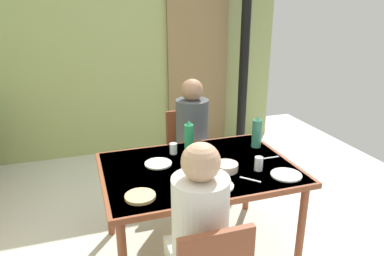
% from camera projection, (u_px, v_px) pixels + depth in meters
% --- Properties ---
extents(wall_back, '(4.27, 0.10, 2.64)m').
position_uv_depth(wall_back, '(114.00, 49.00, 4.33)').
color(wall_back, '#A0AF69').
rests_on(wall_back, ground_plane).
extents(door_wooden, '(0.80, 0.05, 2.00)m').
position_uv_depth(door_wooden, '(198.00, 71.00, 4.67)').
color(door_wooden, olive).
rests_on(door_wooden, ground_plane).
extents(stove_pipe_column, '(0.12, 0.12, 2.64)m').
position_uv_depth(stove_pipe_column, '(245.00, 48.00, 4.48)').
color(stove_pipe_column, black).
rests_on(stove_pipe_column, ground_plane).
extents(dining_table, '(1.40, 0.99, 0.73)m').
position_uv_depth(dining_table, '(198.00, 175.00, 2.62)').
color(dining_table, brown).
rests_on(dining_table, ground_plane).
extents(chair_far_diner, '(0.40, 0.40, 0.87)m').
position_uv_depth(chair_far_diner, '(188.00, 149.00, 3.49)').
color(chair_far_diner, brown).
rests_on(chair_far_diner, ground_plane).
extents(person_near_diner, '(0.30, 0.37, 0.77)m').
position_uv_depth(person_near_diner, '(199.00, 219.00, 1.87)').
color(person_near_diner, silver).
rests_on(person_near_diner, ground_plane).
extents(person_far_diner, '(0.30, 0.37, 0.77)m').
position_uv_depth(person_far_diner, '(193.00, 126.00, 3.27)').
color(person_far_diner, '#4E4C5C').
rests_on(person_far_diner, ground_plane).
extents(water_bottle_green_near, '(0.07, 0.07, 0.26)m').
position_uv_depth(water_bottle_green_near, '(189.00, 137.00, 2.83)').
color(water_bottle_green_near, '#289C5D').
rests_on(water_bottle_green_near, dining_table).
extents(water_bottle_green_far, '(0.08, 0.08, 0.27)m').
position_uv_depth(water_bottle_green_far, '(257.00, 132.00, 2.92)').
color(water_bottle_green_far, '#398B71').
rests_on(water_bottle_green_far, dining_table).
extents(serving_bowl_center, '(0.17, 0.17, 0.05)m').
position_uv_depth(serving_bowl_center, '(226.00, 167.00, 2.53)').
color(serving_bowl_center, beige).
rests_on(serving_bowl_center, dining_table).
extents(dinner_plate_near_left, '(0.21, 0.21, 0.01)m').
position_uv_depth(dinner_plate_near_left, '(286.00, 175.00, 2.46)').
color(dinner_plate_near_left, white).
rests_on(dinner_plate_near_left, dining_table).
extents(dinner_plate_near_right, '(0.20, 0.20, 0.01)m').
position_uv_depth(dinner_plate_near_right, '(158.00, 164.00, 2.64)').
color(dinner_plate_near_right, white).
rests_on(dinner_plate_near_right, dining_table).
extents(dinner_plate_far_center, '(0.21, 0.21, 0.01)m').
position_uv_depth(dinner_plate_far_center, '(217.00, 186.00, 2.32)').
color(dinner_plate_far_center, white).
rests_on(dinner_plate_far_center, dining_table).
extents(drinking_glass_by_near_diner, '(0.06, 0.06, 0.09)m').
position_uv_depth(drinking_glass_by_near_diner, '(173.00, 149.00, 2.81)').
color(drinking_glass_by_near_diner, silver).
rests_on(drinking_glass_by_near_diner, dining_table).
extents(drinking_glass_by_far_diner, '(0.06, 0.06, 0.10)m').
position_uv_depth(drinking_glass_by_far_diner, '(259.00, 164.00, 2.53)').
color(drinking_glass_by_far_diner, silver).
rests_on(drinking_glass_by_far_diner, dining_table).
extents(bread_plate_sliced, '(0.19, 0.19, 0.02)m').
position_uv_depth(bread_plate_sliced, '(140.00, 196.00, 2.18)').
color(bread_plate_sliced, '#DBB77A').
rests_on(bread_plate_sliced, dining_table).
extents(cutlery_knife_near, '(0.04, 0.15, 0.00)m').
position_uv_depth(cutlery_knife_near, '(176.00, 183.00, 2.37)').
color(cutlery_knife_near, silver).
rests_on(cutlery_knife_near, dining_table).
extents(cutlery_fork_near, '(0.15, 0.02, 0.00)m').
position_uv_depth(cutlery_fork_near, '(270.00, 158.00, 2.75)').
color(cutlery_fork_near, silver).
rests_on(cutlery_fork_near, dining_table).
extents(cutlery_knife_far, '(0.11, 0.12, 0.00)m').
position_uv_depth(cutlery_knife_far, '(250.00, 179.00, 2.41)').
color(cutlery_knife_far, silver).
rests_on(cutlery_knife_far, dining_table).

